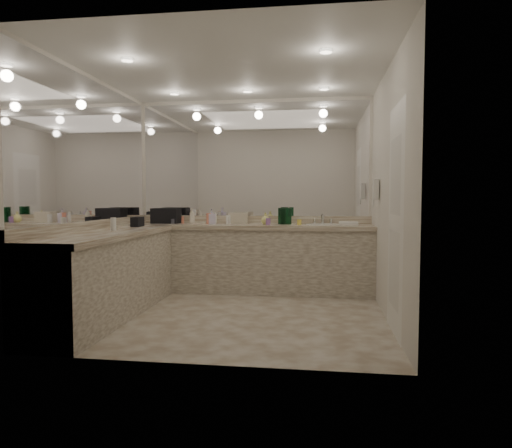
# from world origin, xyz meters

# --- Properties ---
(floor) EXTENTS (3.20, 3.20, 0.00)m
(floor) POSITION_xyz_m (0.00, 0.00, 0.00)
(floor) COLOR beige
(floor) RESTS_ON ground
(ceiling) EXTENTS (3.20, 3.20, 0.00)m
(ceiling) POSITION_xyz_m (0.00, 0.00, 2.60)
(ceiling) COLOR white
(ceiling) RESTS_ON floor
(wall_back) EXTENTS (3.20, 0.02, 2.60)m
(wall_back) POSITION_xyz_m (0.00, 1.50, 1.30)
(wall_back) COLOR silver
(wall_back) RESTS_ON floor
(wall_left) EXTENTS (0.02, 3.00, 2.60)m
(wall_left) POSITION_xyz_m (-1.60, 0.00, 1.30)
(wall_left) COLOR silver
(wall_left) RESTS_ON floor
(wall_right) EXTENTS (0.02, 3.00, 2.60)m
(wall_right) POSITION_xyz_m (1.60, 0.00, 1.30)
(wall_right) COLOR silver
(wall_right) RESTS_ON floor
(vanity_back_base) EXTENTS (3.20, 0.60, 0.84)m
(vanity_back_base) POSITION_xyz_m (0.00, 1.20, 0.42)
(vanity_back_base) COLOR beige
(vanity_back_base) RESTS_ON floor
(vanity_back_top) EXTENTS (3.20, 0.64, 0.06)m
(vanity_back_top) POSITION_xyz_m (0.00, 1.19, 0.87)
(vanity_back_top) COLOR beige
(vanity_back_top) RESTS_ON vanity_back_base
(vanity_left_base) EXTENTS (0.60, 2.40, 0.84)m
(vanity_left_base) POSITION_xyz_m (-1.30, -0.30, 0.42)
(vanity_left_base) COLOR beige
(vanity_left_base) RESTS_ON floor
(vanity_left_top) EXTENTS (0.64, 2.42, 0.06)m
(vanity_left_top) POSITION_xyz_m (-1.29, -0.30, 0.87)
(vanity_left_top) COLOR beige
(vanity_left_top) RESTS_ON vanity_left_base
(backsplash_back) EXTENTS (3.20, 0.04, 0.10)m
(backsplash_back) POSITION_xyz_m (0.00, 1.48, 0.95)
(backsplash_back) COLOR beige
(backsplash_back) RESTS_ON vanity_back_top
(backsplash_left) EXTENTS (0.04, 3.00, 0.10)m
(backsplash_left) POSITION_xyz_m (-1.58, 0.00, 0.95)
(backsplash_left) COLOR beige
(backsplash_left) RESTS_ON vanity_left_top
(mirror_back) EXTENTS (3.12, 0.01, 1.55)m
(mirror_back) POSITION_xyz_m (0.00, 1.49, 1.77)
(mirror_back) COLOR white
(mirror_back) RESTS_ON wall_back
(mirror_left) EXTENTS (0.01, 2.92, 1.55)m
(mirror_left) POSITION_xyz_m (-1.59, 0.00, 1.77)
(mirror_left) COLOR white
(mirror_left) RESTS_ON wall_left
(sink) EXTENTS (0.44, 0.44, 0.03)m
(sink) POSITION_xyz_m (0.95, 1.20, 0.90)
(sink) COLOR white
(sink) RESTS_ON vanity_back_top
(faucet) EXTENTS (0.24, 0.16, 0.14)m
(faucet) POSITION_xyz_m (0.95, 1.41, 0.97)
(faucet) COLOR silver
(faucet) RESTS_ON vanity_back_top
(wall_phone) EXTENTS (0.06, 0.10, 0.24)m
(wall_phone) POSITION_xyz_m (1.56, 0.70, 1.35)
(wall_phone) COLOR white
(wall_phone) RESTS_ON wall_right
(door) EXTENTS (0.02, 0.82, 2.10)m
(door) POSITION_xyz_m (1.59, -0.50, 1.05)
(door) COLOR white
(door) RESTS_ON wall_right
(black_toiletry_bag) EXTENTS (0.37, 0.24, 0.21)m
(black_toiletry_bag) POSITION_xyz_m (-1.19, 1.27, 1.01)
(black_toiletry_bag) COLOR black
(black_toiletry_bag) RESTS_ON vanity_back_top
(black_bag_spill) EXTENTS (0.10, 0.22, 0.12)m
(black_bag_spill) POSITION_xyz_m (-1.30, 0.53, 0.96)
(black_bag_spill) COLOR black
(black_bag_spill) RESTS_ON vanity_left_top
(cream_cosmetic_case) EXTENTS (0.27, 0.18, 0.15)m
(cream_cosmetic_case) POSITION_xyz_m (-0.18, 1.28, 0.97)
(cream_cosmetic_case) COLOR beige
(cream_cosmetic_case) RESTS_ON vanity_back_top
(hand_towel) EXTENTS (0.24, 0.16, 0.04)m
(hand_towel) POSITION_xyz_m (1.28, 1.21, 0.92)
(hand_towel) COLOR white
(hand_towel) RESTS_ON vanity_back_top
(lotion_left) EXTENTS (0.06, 0.06, 0.14)m
(lotion_left) POSITION_xyz_m (-1.30, -0.13, 0.97)
(lotion_left) COLOR white
(lotion_left) RESTS_ON vanity_left_top
(soap_bottle_a) EXTENTS (0.10, 0.10, 0.20)m
(soap_bottle_a) POSITION_xyz_m (-0.83, 1.29, 1.00)
(soap_bottle_a) COLOR silver
(soap_bottle_a) RESTS_ON vanity_back_top
(soap_bottle_b) EXTENTS (0.12, 0.12, 0.20)m
(soap_bottle_b) POSITION_xyz_m (-0.52, 1.15, 1.00)
(soap_bottle_b) COLOR silver
(soap_bottle_b) RESTS_ON vanity_back_top
(soap_bottle_c) EXTENTS (0.15, 0.15, 0.15)m
(soap_bottle_c) POSITION_xyz_m (0.20, 1.20, 0.98)
(soap_bottle_c) COLOR #E0DD79
(soap_bottle_c) RESTS_ON vanity_back_top
(green_bottle_0) EXTENTS (0.07, 0.07, 0.21)m
(green_bottle_0) POSITION_xyz_m (0.51, 1.24, 1.01)
(green_bottle_0) COLOR #14562E
(green_bottle_0) RESTS_ON vanity_back_top
(green_bottle_1) EXTENTS (0.07, 0.07, 0.22)m
(green_bottle_1) POSITION_xyz_m (0.43, 1.22, 1.01)
(green_bottle_1) COLOR #14562E
(green_bottle_1) RESTS_ON vanity_back_top
(green_bottle_2) EXTENTS (0.06, 0.06, 0.22)m
(green_bottle_2) POSITION_xyz_m (0.39, 1.28, 1.01)
(green_bottle_2) COLOR #14562E
(green_bottle_2) RESTS_ON vanity_back_top
(green_bottle_3) EXTENTS (0.06, 0.06, 0.21)m
(green_bottle_3) POSITION_xyz_m (0.44, 1.30, 1.00)
(green_bottle_3) COLOR #14562E
(green_bottle_3) RESTS_ON vanity_back_top
(amenity_bottle_0) EXTENTS (0.05, 0.05, 0.07)m
(amenity_bottle_0) POSITION_xyz_m (-1.06, 1.15, 0.93)
(amenity_bottle_0) COLOR #3F3F4C
(amenity_bottle_0) RESTS_ON vanity_back_top
(amenity_bottle_1) EXTENTS (0.06, 0.06, 0.13)m
(amenity_bottle_1) POSITION_xyz_m (-1.27, 1.20, 0.96)
(amenity_bottle_1) COLOR white
(amenity_bottle_1) RESTS_ON vanity_back_top
(amenity_bottle_2) EXTENTS (0.06, 0.06, 0.09)m
(amenity_bottle_2) POSITION_xyz_m (0.24, 1.13, 0.94)
(amenity_bottle_2) COLOR #9966B2
(amenity_bottle_2) RESTS_ON vanity_back_top
(amenity_bottle_3) EXTENTS (0.06, 0.06, 0.12)m
(amenity_bottle_3) POSITION_xyz_m (-0.30, 1.20, 0.96)
(amenity_bottle_3) COLOR white
(amenity_bottle_3) RESTS_ON vanity_back_top
(amenity_bottle_4) EXTENTS (0.04, 0.04, 0.10)m
(amenity_bottle_4) POSITION_xyz_m (-0.95, 1.24, 0.95)
(amenity_bottle_4) COLOR #E57F66
(amenity_bottle_4) RESTS_ON vanity_back_top
(amenity_bottle_5) EXTENTS (0.06, 0.06, 0.14)m
(amenity_bottle_5) POSITION_xyz_m (-0.55, 1.13, 0.97)
(amenity_bottle_5) COLOR #E57F66
(amenity_bottle_5) RESTS_ON vanity_back_top
(amenity_bottle_6) EXTENTS (0.06, 0.06, 0.07)m
(amenity_bottle_6) POSITION_xyz_m (0.65, 1.14, 0.94)
(amenity_bottle_6) COLOR #F2D84C
(amenity_bottle_6) RESTS_ON vanity_back_top
(amenity_bottle_7) EXTENTS (0.04, 0.04, 0.12)m
(amenity_bottle_7) POSITION_xyz_m (-0.29, 1.30, 0.96)
(amenity_bottle_7) COLOR #F2D84C
(amenity_bottle_7) RESTS_ON vanity_back_top
(amenity_bottle_8) EXTENTS (0.04, 0.04, 0.15)m
(amenity_bottle_8) POSITION_xyz_m (-0.52, 1.35, 0.97)
(amenity_bottle_8) COLOR white
(amenity_bottle_8) RESTS_ON vanity_back_top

